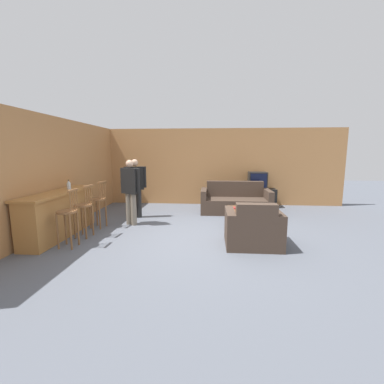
% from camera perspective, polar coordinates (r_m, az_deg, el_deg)
% --- Properties ---
extents(ground_plane, '(24.00, 24.00, 0.00)m').
position_cam_1_polar(ground_plane, '(5.54, 1.13, -10.09)').
color(ground_plane, '#565B66').
extents(wall_back, '(9.40, 0.08, 2.60)m').
position_cam_1_polar(wall_back, '(8.91, 2.52, 5.60)').
color(wall_back, '#B27A47').
rests_on(wall_back, ground_plane).
extents(wall_left, '(0.08, 8.66, 2.60)m').
position_cam_1_polar(wall_left, '(7.49, -24.23, 4.25)').
color(wall_left, '#B27A47').
rests_on(wall_left, ground_plane).
extents(bar_counter, '(0.55, 2.21, 0.97)m').
position_cam_1_polar(bar_counter, '(6.22, -27.26, -4.29)').
color(bar_counter, '#A87038').
rests_on(bar_counter, ground_plane).
extents(bar_chair_near, '(0.37, 0.37, 1.12)m').
position_cam_1_polar(bar_chair_near, '(5.38, -25.89, -4.97)').
color(bar_chair_near, brown).
rests_on(bar_chair_near, ground_plane).
extents(bar_chair_mid, '(0.41, 0.41, 1.12)m').
position_cam_1_polar(bar_chair_mid, '(5.90, -22.95, -3.64)').
color(bar_chair_mid, brown).
rests_on(bar_chair_mid, ground_plane).
extents(bar_chair_far, '(0.43, 0.43, 1.12)m').
position_cam_1_polar(bar_chair_far, '(6.52, -20.13, -2.36)').
color(bar_chair_far, brown).
rests_on(bar_chair_far, ground_plane).
extents(couch_far, '(2.05, 0.96, 0.91)m').
position_cam_1_polar(couch_far, '(7.85, 9.60, -2.18)').
color(couch_far, '#423328').
rests_on(couch_far, ground_plane).
extents(armchair_near, '(1.04, 0.91, 0.89)m').
position_cam_1_polar(armchair_near, '(5.12, 13.40, -8.16)').
color(armchair_near, '#423328').
rests_on(armchair_near, ground_plane).
extents(coffee_table, '(0.52, 1.02, 0.41)m').
position_cam_1_polar(coffee_table, '(6.42, 10.48, -4.40)').
color(coffee_table, brown).
rests_on(coffee_table, ground_plane).
extents(tv_unit, '(1.22, 0.49, 0.61)m').
position_cam_1_polar(tv_unit, '(8.81, 14.19, -1.22)').
color(tv_unit, black).
rests_on(tv_unit, ground_plane).
extents(tv, '(0.59, 0.45, 0.55)m').
position_cam_1_polar(tv, '(8.73, 14.34, 2.52)').
color(tv, black).
rests_on(tv, tv_unit).
extents(bottle, '(0.08, 0.08, 0.22)m').
position_cam_1_polar(bottle, '(6.42, -25.70, 1.40)').
color(bottle, silver).
rests_on(bottle, bar_counter).
extents(book_on_table, '(0.20, 0.19, 0.03)m').
position_cam_1_polar(book_on_table, '(6.49, 9.69, -3.54)').
color(book_on_table, maroon).
rests_on(book_on_table, coffee_table).
extents(person_by_window, '(0.59, 0.27, 1.61)m').
position_cam_1_polar(person_by_window, '(7.19, -12.46, 1.48)').
color(person_by_window, black).
rests_on(person_by_window, ground_plane).
extents(person_by_counter, '(0.55, 0.35, 1.61)m').
position_cam_1_polar(person_by_counter, '(6.49, -13.51, 0.70)').
color(person_by_counter, '#756B5B').
rests_on(person_by_counter, ground_plane).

